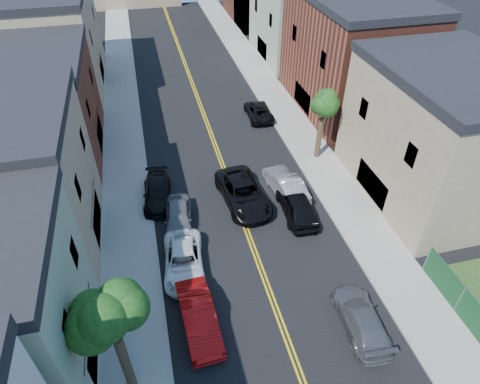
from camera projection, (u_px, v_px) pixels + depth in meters
sidewalk_left at (121, 121)px, 39.09m from camera, size 3.20×100.00×0.15m
sidewalk_right at (279, 103)px, 42.04m from camera, size 3.20×100.00×0.15m
curb_left at (140, 119)px, 39.41m from camera, size 0.30×100.00×0.15m
curb_right at (263, 105)px, 41.71m from camera, size 0.30×100.00×0.15m
bldg_left_tan_near at (5, 191)px, 23.86m from camera, size 9.00×10.00×9.00m
bldg_left_brick at (34, 111)px, 32.46m from camera, size 9.00×12.00×8.00m
bldg_left_tan_far at (50, 42)px, 42.53m from camera, size 9.00×16.00×9.50m
bldg_right_tan at (440, 139)px, 28.34m from camera, size 9.00×12.00×9.00m
bldg_right_brick at (351, 57)px, 38.56m from camera, size 9.00×14.00×10.00m
bldg_right_palegrn at (298, 21)px, 49.57m from camera, size 9.00×12.00×8.50m
tree_left_mid at (106, 303)px, 15.42m from camera, size 5.20×5.20×9.29m
tree_right_far at (326, 94)px, 30.93m from camera, size 4.40×4.40×8.03m
red_sedan at (199, 317)px, 21.58m from camera, size 1.96×4.95×1.60m
white_pickup at (184, 261)px, 24.74m from camera, size 2.83×5.28×1.41m
grey_car_left at (179, 218)px, 27.59m from camera, size 2.33×4.72×1.55m
black_car_left at (157, 193)px, 29.80m from camera, size 2.36×4.92×1.38m
grey_car_right at (361, 319)px, 21.65m from camera, size 2.35×4.96×1.40m
black_car_right at (297, 205)px, 28.51m from camera, size 2.25×5.09×1.70m
silver_car_right at (286, 184)px, 30.38m from camera, size 2.34×5.10×1.62m
dark_car_right_far at (258, 111)px, 39.50m from camera, size 2.28×4.73×1.30m
black_suv_lane at (243, 193)px, 29.51m from camera, size 3.38×6.33×1.69m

